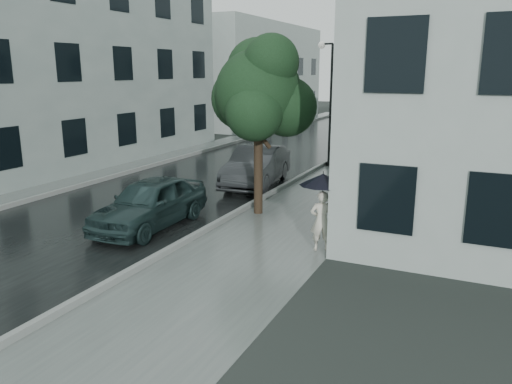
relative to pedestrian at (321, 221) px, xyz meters
The scene contains 15 objects.
ground 2.73m from the pedestrian, 130.36° to the right, with size 120.00×120.00×0.00m, color black.
sidewalk 10.13m from the pedestrian, 98.25° to the left, with size 3.50×60.00×0.01m, color slate.
kerb_near 10.54m from the pedestrian, 108.13° to the left, with size 0.15×60.00×0.15m, color slate.
asphalt_road 12.10m from the pedestrian, 124.12° to the left, with size 6.85×60.00×0.00m, color black.
kerb_far 14.35m from the pedestrian, 135.78° to the left, with size 0.15×60.00×0.15m, color slate.
sidewalk_far 15.03m from the pedestrian, 138.24° to the left, with size 1.70×60.00×0.01m, color #4C5451.
building_near 18.29m from the pedestrian, 77.84° to the left, with size 7.02×36.00×9.00m.
building_far_a 17.07m from the pedestrian, 158.80° to the left, with size 7.02×20.00×9.50m.
building_far_b 32.15m from the pedestrian, 118.92° to the left, with size 7.02×18.00×8.00m.
pedestrian is the anchor object (origin of this frame).
umbrella 1.04m from the pedestrian, 62.27° to the right, with size 1.17×1.17×1.04m.
street_tree 4.70m from the pedestrian, 138.49° to the left, with size 3.33×3.03×5.32m.
lamp_post 11.54m from the pedestrian, 106.37° to the left, with size 0.83×0.42×5.54m.
car_near 4.92m from the pedestrian, behind, with size 1.65×4.10×1.40m, color #1B2E2E.
car_far 7.30m from the pedestrian, 127.16° to the left, with size 1.57×4.49×1.48m, color #272A2D.
Camera 1 is at (5.11, -9.17, 4.31)m, focal length 35.00 mm.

